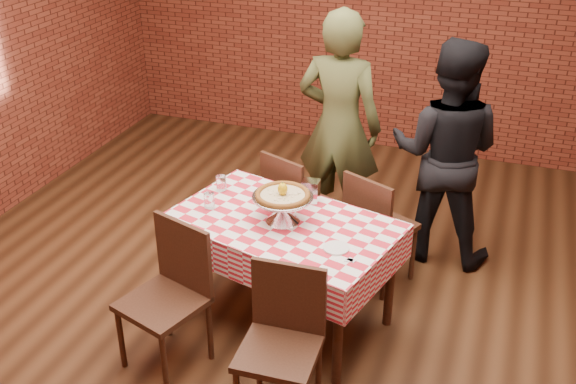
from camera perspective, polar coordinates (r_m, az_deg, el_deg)
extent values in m
plane|color=black|center=(4.77, -0.46, -9.84)|extent=(6.00, 6.00, 0.00)
plane|color=maroon|center=(6.83, 8.38, 15.15)|extent=(5.50, 0.00, 5.50)
cube|color=#3D2315|center=(4.48, -0.39, -6.70)|extent=(1.55, 1.16, 0.75)
cylinder|color=beige|center=(4.20, -0.45, -0.29)|extent=(0.45, 0.45, 0.03)
ellipsoid|color=gold|center=(4.17, -0.46, 0.26)|extent=(0.08, 0.08, 0.08)
cylinder|color=white|center=(4.43, -6.65, -0.73)|extent=(0.08, 0.08, 0.11)
cylinder|color=white|center=(4.64, -5.65, 0.74)|extent=(0.08, 0.08, 0.11)
cylinder|color=white|center=(4.01, 4.08, -4.73)|extent=(0.19, 0.19, 0.01)
cube|color=white|center=(3.91, 5.14, -5.74)|extent=(0.05, 0.04, 0.00)
cube|color=white|center=(3.91, 5.36, -5.73)|extent=(0.06, 0.05, 0.00)
cube|color=silver|center=(4.47, 1.94, 0.09)|extent=(0.12, 0.09, 0.15)
imported|color=#434825|center=(5.27, 4.33, 5.52)|extent=(0.69, 0.47, 1.84)
imported|color=black|center=(5.10, 13.13, 3.22)|extent=(0.86, 0.69, 1.71)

